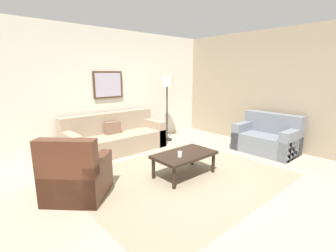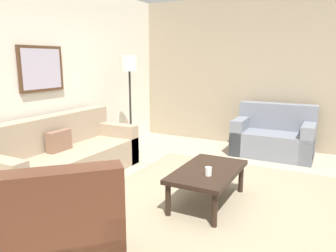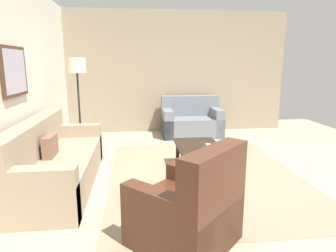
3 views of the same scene
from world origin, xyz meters
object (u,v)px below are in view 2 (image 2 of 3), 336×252
at_px(armchair_leather, 66,242).
at_px(lamp_standing, 130,73).
at_px(cup, 208,171).
at_px(couch_loveseat, 274,138).
at_px(couch_main, 61,159).
at_px(coffee_table, 208,174).
at_px(framed_artwork, 41,69).

distance_m(armchair_leather, lamp_standing, 3.56).
distance_m(armchair_leather, cup, 1.66).
bearing_deg(armchair_leather, couch_loveseat, -10.79).
bearing_deg(couch_loveseat, couch_main, 137.77).
bearing_deg(lamp_standing, couch_main, 175.57).
bearing_deg(coffee_table, cup, -158.19).
xyz_separation_m(couch_loveseat, framed_artwork, (-2.50, 2.78, 1.21)).
xyz_separation_m(couch_loveseat, cup, (-2.58, 0.25, 0.16)).
bearing_deg(armchair_leather, cup, -19.04).
bearing_deg(armchair_leather, framed_artwork, 50.58).
xyz_separation_m(lamp_standing, framed_artwork, (-1.41, 0.52, 0.11)).
bearing_deg(framed_artwork, couch_main, -107.34).
distance_m(coffee_table, cup, 0.22).
distance_m(coffee_table, lamp_standing, 2.56).
bearing_deg(framed_artwork, armchair_leather, -129.42).
height_order(coffee_table, framed_artwork, framed_artwork).
bearing_deg(framed_artwork, couch_loveseat, -48.02).
bearing_deg(armchair_leather, lamp_standing, 25.87).
height_order(armchair_leather, cup, armchair_leather).
xyz_separation_m(couch_main, framed_artwork, (0.12, 0.40, 1.22)).
relative_size(cup, framed_artwork, 0.13).
xyz_separation_m(couch_main, couch_loveseat, (2.63, -2.38, 0.00)).
bearing_deg(couch_loveseat, armchair_leather, 169.21).
xyz_separation_m(couch_main, cup, (0.05, -2.13, 0.16)).
height_order(coffee_table, cup, cup).
bearing_deg(cup, couch_main, 91.22).
relative_size(couch_loveseat, framed_artwork, 1.78).
bearing_deg(cup, couch_loveseat, -5.54).
bearing_deg(couch_main, lamp_standing, -4.43).
relative_size(armchair_leather, cup, 12.14).
height_order(armchair_leather, framed_artwork, framed_artwork).
relative_size(cup, lamp_standing, 0.05).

